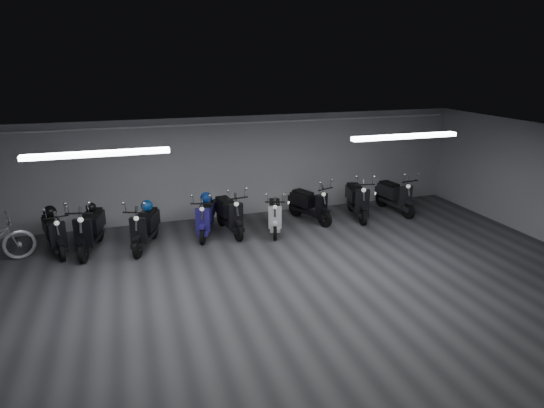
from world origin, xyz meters
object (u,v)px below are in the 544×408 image
object	(u,v)px
scooter_5	(229,208)
scooter_8	(358,194)
scooter_4	(205,212)
scooter_6	(275,210)
helmet_0	(147,206)
helmet_3	(206,198)
scooter_3	(144,221)
scooter_0	(54,227)
scooter_9	(396,190)
helmet_2	(50,212)
helmet_1	(91,207)
scooter_1	(89,223)
scooter_7	(310,199)

from	to	relation	value
scooter_5	scooter_8	world-z (taller)	scooter_8
scooter_4	scooter_6	world-z (taller)	scooter_4
scooter_5	helmet_0	bearing A→B (deg)	175.00
helmet_3	scooter_3	bearing A→B (deg)	-160.08
scooter_0	scooter_9	xyz separation A→B (m)	(8.99, 0.22, 0.03)
scooter_0	scooter_9	size ratio (longest dim) A/B	0.96
scooter_4	helmet_2	xyz separation A→B (m)	(-3.53, 0.19, 0.30)
scooter_3	scooter_4	world-z (taller)	scooter_3
scooter_6	helmet_0	bearing A→B (deg)	-166.21
scooter_3	helmet_3	distance (m)	1.67
scooter_3	scooter_6	size ratio (longest dim) A/B	1.10
scooter_8	helmet_2	distance (m)	7.81
scooter_4	helmet_1	world-z (taller)	scooter_4
scooter_5	scooter_4	bearing A→B (deg)	172.05
scooter_1	scooter_8	xyz separation A→B (m)	(6.96, 0.29, -0.01)
scooter_0	scooter_5	size ratio (longest dim) A/B	0.94
helmet_0	helmet_2	size ratio (longest dim) A/B	0.95
scooter_4	scooter_0	bearing A→B (deg)	-161.28
scooter_7	scooter_8	size ratio (longest dim) A/B	0.93
helmet_0	helmet_1	bearing A→B (deg)	171.78
scooter_0	scooter_4	world-z (taller)	scooter_0
scooter_6	helmet_0	xyz separation A→B (m)	(-3.12, 0.17, 0.35)
scooter_8	helmet_1	distance (m)	6.91
helmet_0	scooter_1	bearing A→B (deg)	-176.64
scooter_5	helmet_1	distance (m)	3.26
scooter_0	scooter_3	distance (m)	2.00
helmet_0	helmet_2	xyz separation A→B (m)	(-2.14, 0.30, -0.02)
scooter_7	scooter_9	world-z (taller)	scooter_9
helmet_0	scooter_5	bearing A→B (deg)	3.22
scooter_1	scooter_4	world-z (taller)	scooter_1
scooter_8	scooter_6	bearing A→B (deg)	-159.12
scooter_3	helmet_3	bearing A→B (deg)	40.65
scooter_4	scooter_6	distance (m)	1.75
scooter_3	scooter_4	distance (m)	1.52
helmet_1	scooter_7	bearing A→B (deg)	1.43
helmet_3	helmet_2	bearing A→B (deg)	-179.45
scooter_1	scooter_5	world-z (taller)	scooter_1
scooter_3	helmet_2	bearing A→B (deg)	-173.73
scooter_0	helmet_0	size ratio (longest dim) A/B	6.16
scooter_8	scooter_4	bearing A→B (deg)	-166.40
scooter_4	scooter_8	xyz separation A→B (m)	(4.27, 0.11, 0.07)
helmet_3	helmet_1	bearing A→B (deg)	-176.77
scooter_0	scooter_5	xyz separation A→B (m)	(4.07, 0.04, 0.04)
scooter_1	scooter_3	bearing A→B (deg)	5.26
scooter_0	scooter_3	bearing A→B (deg)	-25.50
helmet_0	helmet_3	xyz separation A→B (m)	(1.47, 0.33, -0.03)
scooter_3	helmet_1	world-z (taller)	scooter_3
scooter_0	helmet_3	bearing A→B (deg)	-12.61
scooter_1	helmet_2	world-z (taller)	scooter_1
scooter_7	scooter_8	world-z (taller)	scooter_8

